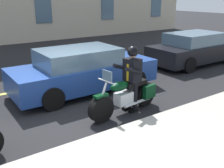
# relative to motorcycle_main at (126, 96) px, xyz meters

# --- Properties ---
(ground_plane) EXTENTS (80.00, 80.00, 0.00)m
(ground_plane) POSITION_rel_motorcycle_main_xyz_m (0.86, -1.23, -0.45)
(ground_plane) COLOR black
(lane_center_stripe) EXTENTS (60.00, 0.16, 0.01)m
(lane_center_stripe) POSITION_rel_motorcycle_main_xyz_m (0.86, -3.23, -0.45)
(lane_center_stripe) COLOR #E5DB4C
(lane_center_stripe) RESTS_ON ground_plane
(motorcycle_main) EXTENTS (2.22, 0.76, 1.26)m
(motorcycle_main) POSITION_rel_motorcycle_main_xyz_m (0.00, 0.00, 0.00)
(motorcycle_main) COLOR black
(motorcycle_main) RESTS_ON ground_plane
(rider_main) EXTENTS (0.67, 0.60, 1.74)m
(rider_main) POSITION_rel_motorcycle_main_xyz_m (-0.19, -0.03, 0.58)
(rider_main) COLOR black
(rider_main) RESTS_ON ground_plane
(car_silver) EXTENTS (4.60, 1.92, 1.40)m
(car_silver) POSITION_rel_motorcycle_main_xyz_m (-5.74, -2.41, 0.24)
(car_silver) COLOR black
(car_silver) RESTS_ON ground_plane
(car_dark) EXTENTS (4.60, 1.92, 1.40)m
(car_dark) POSITION_rel_motorcycle_main_xyz_m (0.13, -2.09, 0.24)
(car_dark) COLOR navy
(car_dark) RESTS_ON ground_plane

